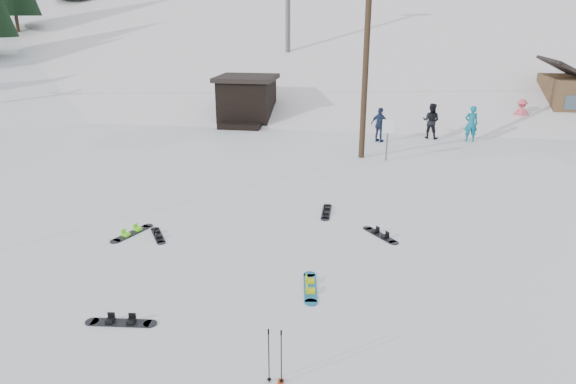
# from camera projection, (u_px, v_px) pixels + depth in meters

# --- Properties ---
(ground) EXTENTS (200.00, 200.00, 0.00)m
(ground) POSITION_uv_depth(u_px,v_px,m) (245.00, 329.00, 10.63)
(ground) COLOR white
(ground) RESTS_ON ground
(ski_slope) EXTENTS (60.00, 85.24, 65.97)m
(ski_slope) POSITION_uv_depth(u_px,v_px,m) (350.00, 164.00, 65.84)
(ski_slope) COLOR white
(ski_slope) RESTS_ON ground
(ridge_left) EXTENTS (47.54, 95.03, 58.38)m
(ridge_left) POSITION_uv_depth(u_px,v_px,m) (60.00, 158.00, 64.45)
(ridge_left) COLOR white
(ridge_left) RESTS_ON ground
(treeline_left) EXTENTS (20.00, 64.00, 10.00)m
(treeline_left) POSITION_uv_depth(u_px,v_px,m) (18.00, 77.00, 53.08)
(treeline_left) COLOR black
(treeline_left) RESTS_ON ground
(treeline_crest) EXTENTS (50.00, 6.00, 10.00)m
(treeline_crest) POSITION_uv_depth(u_px,v_px,m) (361.00, 51.00, 90.80)
(treeline_crest) COLOR black
(treeline_crest) RESTS_ON ski_slope
(utility_pole) EXTENTS (2.00, 0.26, 9.00)m
(utility_pole) POSITION_uv_depth(u_px,v_px,m) (366.00, 51.00, 21.84)
(utility_pole) COLOR #3A2819
(utility_pole) RESTS_ON ground
(trail_sign) EXTENTS (0.50, 0.09, 1.85)m
(trail_sign) POSITION_uv_depth(u_px,v_px,m) (388.00, 133.00, 22.39)
(trail_sign) COLOR #595B60
(trail_sign) RESTS_ON ground
(lift_hut) EXTENTS (3.40, 4.10, 2.75)m
(lift_hut) POSITION_uv_depth(u_px,v_px,m) (247.00, 100.00, 30.46)
(lift_hut) COLOR black
(lift_hut) RESTS_ON ground
(hero_snowboard) EXTENTS (0.50, 1.60, 0.11)m
(hero_snowboard) POSITION_uv_depth(u_px,v_px,m) (310.00, 287.00, 12.19)
(hero_snowboard) COLOR #186AA0
(hero_snowboard) RESTS_ON ground
(ski_poles) EXTENTS (0.30, 0.08, 1.09)m
(ski_poles) POSITION_uv_depth(u_px,v_px,m) (275.00, 356.00, 8.90)
(ski_poles) COLOR black
(ski_poles) RESTS_ON ground
(board_scatter_a) EXTENTS (1.54, 0.41, 0.11)m
(board_scatter_a) POSITION_uv_depth(u_px,v_px,m) (121.00, 322.00, 10.81)
(board_scatter_a) COLOR black
(board_scatter_a) RESTS_ON ground
(board_scatter_b) EXTENTS (0.83, 1.17, 0.09)m
(board_scatter_b) POSITION_uv_depth(u_px,v_px,m) (158.00, 235.00, 15.07)
(board_scatter_b) COLOR black
(board_scatter_b) RESTS_ON ground
(board_scatter_c) EXTENTS (0.76, 1.53, 0.11)m
(board_scatter_c) POSITION_uv_depth(u_px,v_px,m) (132.00, 233.00, 15.22)
(board_scatter_c) COLOR black
(board_scatter_c) RESTS_ON ground
(board_scatter_d) EXTENTS (1.04, 1.21, 0.10)m
(board_scatter_d) POSITION_uv_depth(u_px,v_px,m) (380.00, 235.00, 15.08)
(board_scatter_d) COLOR black
(board_scatter_d) RESTS_ON ground
(board_scatter_f) EXTENTS (0.31, 1.52, 0.11)m
(board_scatter_f) POSITION_uv_depth(u_px,v_px,m) (326.00, 212.00, 16.85)
(board_scatter_f) COLOR black
(board_scatter_f) RESTS_ON ground
(skier_teal) EXTENTS (0.69, 0.47, 1.83)m
(skier_teal) POSITION_uv_depth(u_px,v_px,m) (471.00, 124.00, 25.99)
(skier_teal) COLOR #0D6A82
(skier_teal) RESTS_ON ground
(skier_dark) EXTENTS (1.08, 0.97, 1.84)m
(skier_dark) POSITION_uv_depth(u_px,v_px,m) (431.00, 121.00, 26.65)
(skier_dark) COLOR black
(skier_dark) RESTS_ON ground
(skier_pink) EXTENTS (1.13, 0.70, 1.68)m
(skier_pink) POSITION_uv_depth(u_px,v_px,m) (521.00, 114.00, 28.90)
(skier_pink) COLOR #E65162
(skier_pink) RESTS_ON ground
(skier_navy) EXTENTS (1.10, 0.89, 1.75)m
(skier_navy) POSITION_uv_depth(u_px,v_px,m) (380.00, 125.00, 25.91)
(skier_navy) COLOR #1C2946
(skier_navy) RESTS_ON ground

